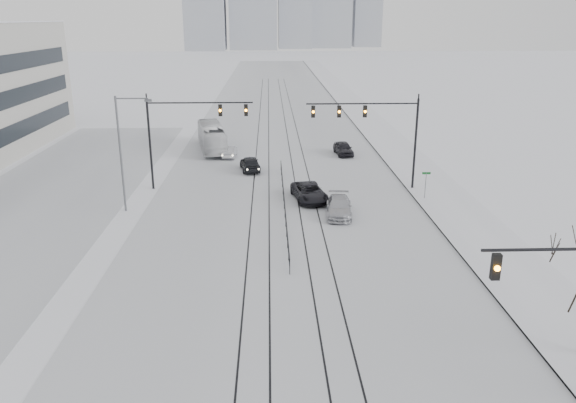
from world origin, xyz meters
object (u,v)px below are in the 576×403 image
(sedan_sb_inner, at_px, (250,164))
(sedan_nb_right, at_px, (339,207))
(sedan_sb_outer, at_px, (230,152))
(sedan_nb_front, at_px, (309,192))
(box_truck, at_px, (212,137))
(sedan_nb_far, at_px, (343,149))

(sedan_sb_inner, relative_size, sedan_nb_right, 0.92)
(sedan_sb_outer, xyz_separation_m, sedan_nb_front, (7.60, -15.48, 0.09))
(sedan_nb_front, height_order, box_truck, box_truck)
(sedan_sb_inner, height_order, sedan_nb_far, sedan_sb_inner)
(sedan_sb_inner, bearing_deg, sedan_nb_front, 108.98)
(sedan_sb_inner, xyz_separation_m, sedan_sb_outer, (-2.40, 5.77, -0.12))
(sedan_nb_front, height_order, sedan_nb_right, sedan_nb_front)
(sedan_sb_outer, height_order, sedan_nb_far, sedan_nb_far)
(sedan_nb_front, bearing_deg, sedan_nb_far, 62.93)
(sedan_nb_right, distance_m, sedan_nb_far, 20.18)
(sedan_sb_outer, distance_m, box_truck, 4.32)
(sedan_nb_far, xyz_separation_m, box_truck, (-14.75, 2.91, 0.75))
(sedan_sb_inner, height_order, box_truck, box_truck)
(sedan_nb_front, xyz_separation_m, sedan_nb_right, (2.02, -3.82, -0.03))
(box_truck, bearing_deg, sedan_sb_outer, 111.56)
(sedan_nb_right, bearing_deg, sedan_sb_inner, 123.67)
(sedan_nb_right, height_order, box_truck, box_truck)
(sedan_sb_outer, xyz_separation_m, sedan_nb_far, (12.51, 0.68, 0.11))
(sedan_sb_outer, height_order, sedan_nb_right, sedan_nb_right)
(sedan_sb_inner, relative_size, box_truck, 0.41)
(sedan_sb_outer, relative_size, sedan_nb_front, 0.73)
(sedan_sb_inner, distance_m, sedan_nb_front, 11.01)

